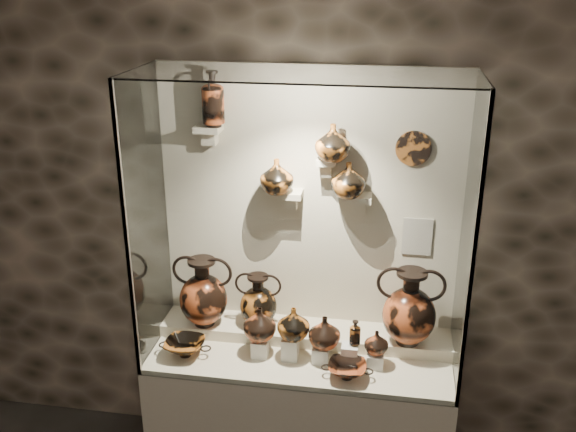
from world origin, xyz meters
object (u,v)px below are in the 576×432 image
(amphora_right, at_px, (410,307))
(ovoid_vase_b, at_px, (333,142))
(amphora_mid, at_px, (258,300))
(amphora_left, at_px, (203,292))
(jug_c, at_px, (325,332))
(kylix_right, at_px, (347,369))
(jug_a, at_px, (260,323))
(jug_b, at_px, (294,323))
(jug_e, at_px, (376,342))
(kylix_left, at_px, (185,346))
(lekythos_tall, at_px, (213,96))
(lekythos_small, at_px, (355,331))
(ovoid_vase_a, at_px, (277,176))
(ovoid_vase_c, at_px, (348,180))

(amphora_right, relative_size, ovoid_vase_b, 2.28)
(amphora_mid, height_order, ovoid_vase_b, ovoid_vase_b)
(amphora_left, height_order, ovoid_vase_b, ovoid_vase_b)
(amphora_left, distance_m, amphora_right, 1.18)
(jug_c, bearing_deg, kylix_right, -27.83)
(jug_a, xyz_separation_m, kylix_right, (0.50, -0.14, -0.14))
(jug_b, distance_m, ovoid_vase_b, 1.01)
(amphora_left, relative_size, jug_e, 3.10)
(amphora_mid, height_order, kylix_left, amphora_mid)
(amphora_left, height_order, kylix_left, amphora_left)
(jug_a, relative_size, jug_e, 1.43)
(lekythos_tall, bearing_deg, jug_a, -24.99)
(amphora_right, xyz_separation_m, kylix_left, (-1.23, -0.23, -0.24))
(kylix_right, height_order, lekythos_tall, lekythos_tall)
(amphora_left, xyz_separation_m, amphora_mid, (0.32, 0.04, -0.05))
(amphora_mid, relative_size, jug_e, 2.39)
(jug_b, bearing_deg, amphora_left, 164.65)
(amphora_mid, relative_size, amphora_right, 0.73)
(amphora_mid, relative_size, jug_b, 1.74)
(jug_e, height_order, lekythos_tall, lekythos_tall)
(kylix_right, bearing_deg, jug_e, 42.64)
(lekythos_small, height_order, ovoid_vase_a, ovoid_vase_a)
(jug_a, relative_size, kylix_left, 0.68)
(ovoid_vase_c, bearing_deg, ovoid_vase_a, 162.21)
(kylix_right, bearing_deg, jug_a, 163.19)
(jug_a, distance_m, jug_c, 0.36)
(jug_b, bearing_deg, amphora_right, 15.58)
(kylix_right, bearing_deg, jug_c, 134.17)
(jug_a, height_order, kylix_right, jug_a)
(jug_b, bearing_deg, jug_e, 1.80)
(kylix_left, relative_size, ovoid_vase_c, 1.50)
(jug_b, height_order, jug_c, jug_b)
(jug_c, relative_size, ovoid_vase_a, 0.96)
(ovoid_vase_c, bearing_deg, jug_c, -127.47)
(jug_b, bearing_deg, amphora_mid, 140.64)
(jug_e, bearing_deg, kylix_right, -161.28)
(amphora_left, distance_m, ovoid_vase_b, 1.16)
(kylix_left, bearing_deg, lekythos_tall, 81.24)
(jug_a, relative_size, ovoid_vase_c, 1.01)
(jug_a, relative_size, lekythos_small, 1.17)
(amphora_mid, distance_m, kylix_right, 0.67)
(jug_c, bearing_deg, amphora_right, 35.77)
(jug_e, bearing_deg, ovoid_vase_a, 132.99)
(lekythos_small, relative_size, lekythos_tall, 0.50)
(amphora_right, distance_m, ovoid_vase_c, 0.79)
(kylix_left, bearing_deg, jug_e, 15.60)
(amphora_mid, height_order, lekythos_small, amphora_mid)
(amphora_right, distance_m, jug_e, 0.27)
(amphora_mid, bearing_deg, kylix_right, -28.93)
(amphora_mid, xyz_separation_m, kylix_left, (-0.37, -0.28, -0.18))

